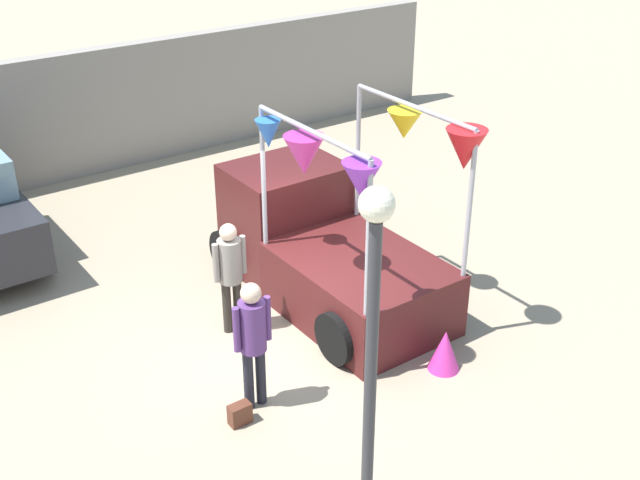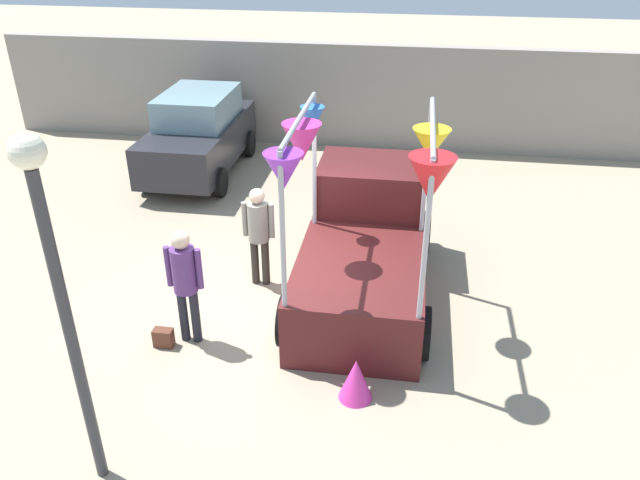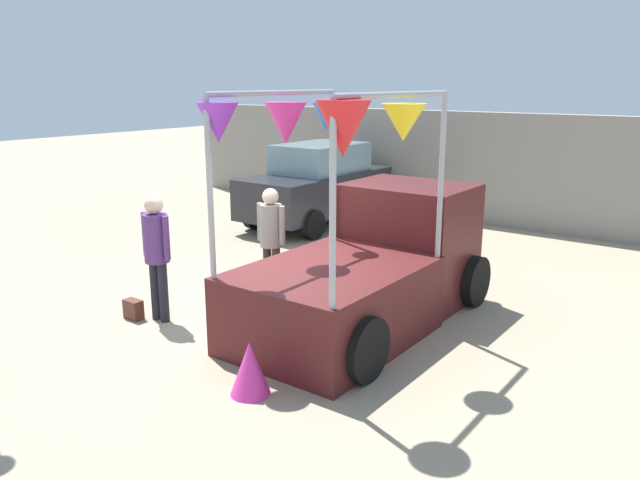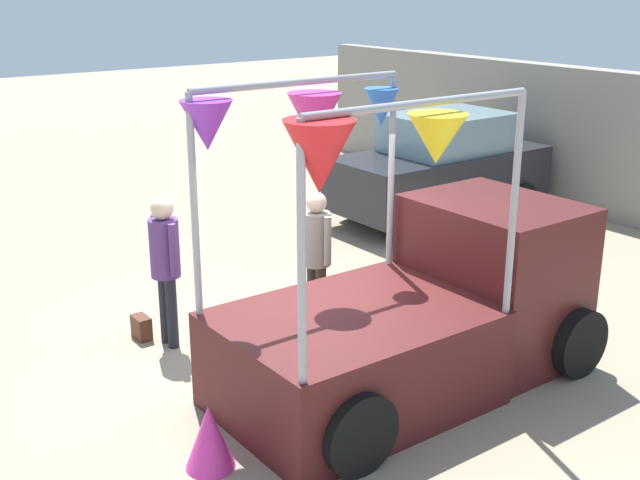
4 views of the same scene
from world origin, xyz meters
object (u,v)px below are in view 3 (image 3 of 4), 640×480
object	(u,v)px
vendor_truck	(373,259)
handbag	(133,309)
parked_car	(317,184)
folded_kite_bundle_magenta	(250,368)
person_customer	(156,245)
person_vendor	(271,232)

from	to	relation	value
vendor_truck	handbag	xyz separation A→B (m)	(-2.71, -2.06, -0.74)
parked_car	handbag	bearing A→B (deg)	-76.47
folded_kite_bundle_magenta	parked_car	bearing A→B (deg)	121.72
person_customer	handbag	distance (m)	1.03
parked_car	person_vendor	xyz separation A→B (m)	(2.55, -4.61, 0.10)
parked_car	folded_kite_bundle_magenta	size ratio (longest dim) A/B	6.67
person_customer	handbag	bearing A→B (deg)	-150.26
person_vendor	handbag	world-z (taller)	person_vendor
person_customer	folded_kite_bundle_magenta	world-z (taller)	person_customer
vendor_truck	person_vendor	bearing A→B (deg)	-173.60
person_vendor	folded_kite_bundle_magenta	xyz separation A→B (m)	(1.85, -2.51, -0.75)
person_customer	person_vendor	size ratio (longest dim) A/B	1.04
handbag	folded_kite_bundle_magenta	xyz separation A→B (m)	(2.84, -0.64, 0.16)
vendor_truck	person_customer	distance (m)	3.01
person_vendor	person_customer	bearing A→B (deg)	-110.94
handbag	vendor_truck	bearing A→B (deg)	37.33
handbag	parked_car	bearing A→B (deg)	103.53
person_customer	person_vendor	xyz separation A→B (m)	(0.64, 1.67, -0.05)
parked_car	folded_kite_bundle_magenta	world-z (taller)	parked_car
person_customer	person_vendor	bearing A→B (deg)	69.06
vendor_truck	folded_kite_bundle_magenta	distance (m)	2.77
vendor_truck	folded_kite_bundle_magenta	world-z (taller)	vendor_truck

